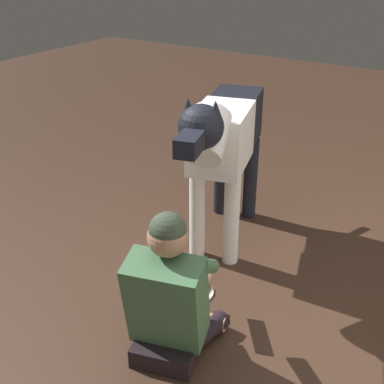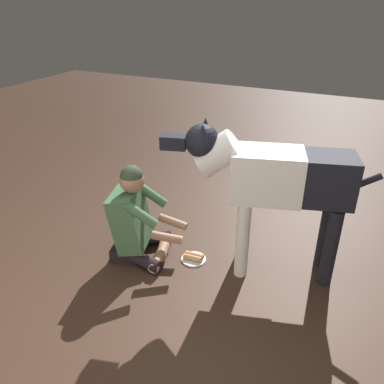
{
  "view_description": "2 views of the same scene",
  "coord_description": "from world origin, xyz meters",
  "views": [
    {
      "loc": [
        2.14,
        1.17,
        2.07
      ],
      "look_at": [
        -0.31,
        -0.41,
        0.57
      ],
      "focal_mm": 45.91,
      "sensor_mm": 36.0,
      "label": 1
    },
    {
      "loc": [
        -1.21,
        2.35,
        2.15
      ],
      "look_at": [
        0.08,
        -0.42,
        0.55
      ],
      "focal_mm": 36.3,
      "sensor_mm": 36.0,
      "label": 2
    }
  ],
  "objects": [
    {
      "name": "ground_plane",
      "position": [
        0.0,
        0.0,
        0.0
      ],
      "size": [
        14.15,
        14.15,
        0.0
      ],
      "primitive_type": "plane",
      "color": "#3F291D"
    },
    {
      "name": "person_sitting_on_floor",
      "position": [
        0.45,
        -0.06,
        0.36
      ],
      "size": [
        0.71,
        0.59,
        0.88
      ],
      "color": "black",
      "rests_on": "ground"
    },
    {
      "name": "large_dog",
      "position": [
        -0.64,
        -0.36,
        0.84
      ],
      "size": [
        1.63,
        0.62,
        1.29
      ],
      "color": "white",
      "rests_on": "ground"
    },
    {
      "name": "hot_dog_on_plate",
      "position": [
        -0.04,
        -0.19,
        0.03
      ],
      "size": [
        0.22,
        0.22,
        0.06
      ],
      "color": "white",
      "rests_on": "ground"
    }
  ]
}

